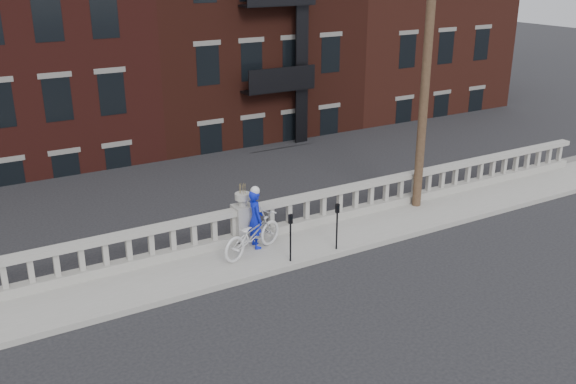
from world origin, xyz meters
The scene contains 10 objects.
ground centered at (0.00, 0.00, 0.00)m, with size 120.00×120.00×0.00m, color black.
sidewalk centered at (0.00, 3.00, 0.07)m, with size 32.00×2.20×0.15m, color gray.
balustrade centered at (0.00, 3.95, 0.64)m, with size 28.00×0.34×1.03m.
planter_pedestal centered at (0.00, 3.95, 0.83)m, with size 0.55×0.55×1.76m.
lower_level centered at (0.56, 23.04, 2.63)m, with size 80.00×44.00×20.80m.
utility_pole centered at (6.20, 3.60, 5.24)m, with size 1.60×0.28×10.00m.
parking_meter_b centered at (0.50, 2.15, 1.00)m, with size 0.10×0.09×1.36m.
parking_meter_c centered at (2.00, 2.15, 1.00)m, with size 0.10×0.09×1.36m.
bicycle centered at (-0.15, 3.12, 0.72)m, with size 0.75×2.16×1.14m, color silver.
cyclist centered at (0.13, 3.44, 1.00)m, with size 0.62×0.41×1.70m, color #0C1AB8.
Camera 1 is at (-7.45, -11.26, 7.91)m, focal length 40.00 mm.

